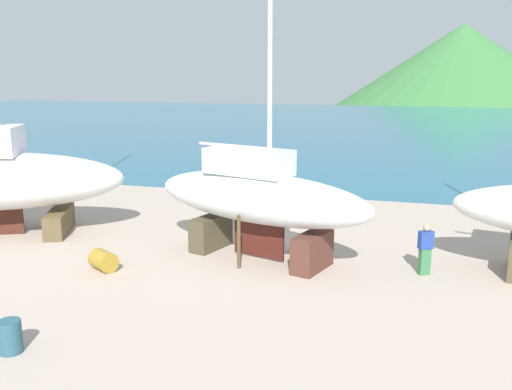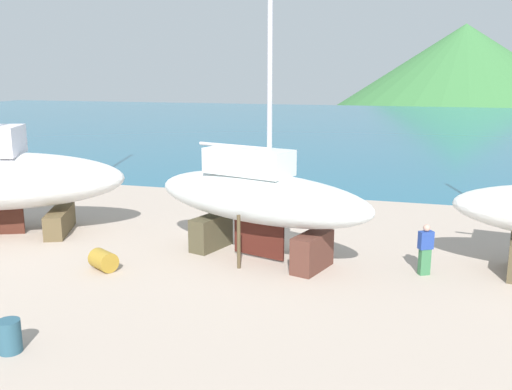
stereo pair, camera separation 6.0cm
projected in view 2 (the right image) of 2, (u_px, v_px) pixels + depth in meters
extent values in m
plane|color=#B3A090|center=(213.00, 267.00, 18.29)|extent=(45.61, 45.61, 0.00)
cube|color=#246482|center=(366.00, 125.00, 67.25)|extent=(164.13, 81.64, 0.01)
cone|color=#3B763C|center=(461.00, 94.00, 160.69)|extent=(120.66, 120.66, 39.18)
cube|color=#542F25|center=(312.00, 252.00, 17.98)|extent=(1.17, 1.86, 1.19)
cube|color=#48412C|center=(211.00, 232.00, 20.17)|extent=(1.17, 1.86, 1.19)
cylinder|color=#4E3E27|center=(277.00, 225.00, 19.98)|extent=(0.12, 0.12, 1.78)
cylinder|color=#4B3D27|center=(239.00, 242.00, 18.03)|extent=(0.12, 0.12, 1.78)
ellipsoid|color=silver|center=(259.00, 198.00, 18.74)|extent=(8.47, 4.45, 1.70)
cube|color=#431913|center=(259.00, 239.00, 19.05)|extent=(1.90, 0.65, 1.19)
cube|color=silver|center=(249.00, 162.00, 18.71)|extent=(3.20, 2.10, 0.85)
cylinder|color=silver|center=(233.00, 146.00, 18.93)|extent=(2.78, 0.94, 0.12)
cube|color=brown|center=(60.00, 221.00, 22.20)|extent=(1.70, 2.73, 0.92)
cylinder|color=brown|center=(5.00, 203.00, 23.59)|extent=(0.12, 0.12, 1.70)
cube|color=#367145|center=(424.00, 262.00, 17.55)|extent=(0.39, 0.34, 0.85)
cube|color=navy|center=(426.00, 240.00, 17.40)|extent=(0.50, 0.43, 0.56)
sphere|color=tan|center=(427.00, 228.00, 17.32)|extent=(0.22, 0.22, 0.22)
cylinder|color=olive|center=(103.00, 260.00, 17.99)|extent=(1.08, 1.00, 0.65)
cylinder|color=#2B5264|center=(9.00, 336.00, 12.68)|extent=(0.55, 0.55, 0.77)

